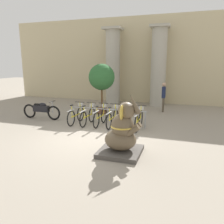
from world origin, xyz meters
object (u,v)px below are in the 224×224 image
at_px(bicycle_2, 100,116).
at_px(motorcycle, 41,110).
at_px(elephant_statue, 122,134).
at_px(bicycle_1, 88,116).
at_px(bicycle_0, 76,115).
at_px(person_pedestrian, 164,94).
at_px(bicycle_5, 139,120).
at_px(bicycle_3, 113,118).
at_px(bicycle_4, 126,118).
at_px(potted_tree, 102,78).

relative_size(bicycle_2, motorcycle, 0.78).
bearing_deg(elephant_statue, bicycle_1, 130.87).
height_order(bicycle_0, bicycle_1, same).
xyz_separation_m(bicycle_2, person_pedestrian, (2.47, 3.82, 0.62)).
distance_m(bicycle_5, person_pedestrian, 3.97).
height_order(bicycle_0, elephant_statue, elephant_statue).
relative_size(bicycle_1, bicycle_3, 1.00).
bearing_deg(person_pedestrian, bicycle_1, -128.32).
bearing_deg(bicycle_1, motorcycle, 175.59).
bearing_deg(motorcycle, elephant_statue, -30.45).
bearing_deg(bicycle_4, elephant_statue, -77.74).
xyz_separation_m(bicycle_2, motorcycle, (-3.28, 0.15, 0.06)).
distance_m(bicycle_2, bicycle_4, 1.20).
bearing_deg(bicycle_5, motorcycle, 177.88).
height_order(bicycle_0, potted_tree, potted_tree).
xyz_separation_m(bicycle_3, potted_tree, (-1.41, 2.39, 1.57)).
xyz_separation_m(bicycle_3, elephant_statue, (1.22, -2.81, 0.24)).
xyz_separation_m(bicycle_5, elephant_statue, (0.02, -2.81, 0.24)).
xyz_separation_m(bicycle_2, bicycle_5, (1.80, -0.04, 0.00)).
height_order(bicycle_0, bicycle_3, same).
bearing_deg(bicycle_0, bicycle_4, 1.57).
bearing_deg(bicycle_4, bicycle_1, -178.06).
distance_m(bicycle_0, bicycle_5, 2.99).
bearing_deg(bicycle_2, bicycle_5, -1.26).
height_order(bicycle_4, motorcycle, bicycle_4).
height_order(bicycle_0, bicycle_5, same).
height_order(bicycle_2, bicycle_4, same).
relative_size(motorcycle, person_pedestrian, 1.27).
distance_m(bicycle_5, potted_tree, 3.87).
height_order(bicycle_4, person_pedestrian, person_pedestrian).
bearing_deg(bicycle_2, elephant_statue, -57.48).
height_order(bicycle_2, elephant_statue, elephant_statue).
bearing_deg(bicycle_5, bicycle_2, 178.74).
bearing_deg(potted_tree, bicycle_5, -42.50).
height_order(bicycle_1, motorcycle, bicycle_1).
relative_size(bicycle_5, motorcycle, 0.78).
relative_size(bicycle_0, person_pedestrian, 0.98).
bearing_deg(bicycle_2, motorcycle, 177.41).
bearing_deg(potted_tree, person_pedestrian, 24.12).
bearing_deg(bicycle_4, bicycle_2, -179.89).
distance_m(elephant_statue, motorcycle, 5.92).
height_order(person_pedestrian, potted_tree, potted_tree).
distance_m(bicycle_3, person_pedestrian, 4.33).
distance_m(bicycle_0, elephant_statue, 4.11).
distance_m(bicycle_1, elephant_statue, 3.70).
bearing_deg(motorcycle, potted_tree, 41.76).
bearing_deg(potted_tree, bicycle_3, -59.41).
distance_m(bicycle_1, bicycle_3, 1.20).
bearing_deg(bicycle_2, bicycle_0, -176.98).
relative_size(bicycle_0, potted_tree, 0.61).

